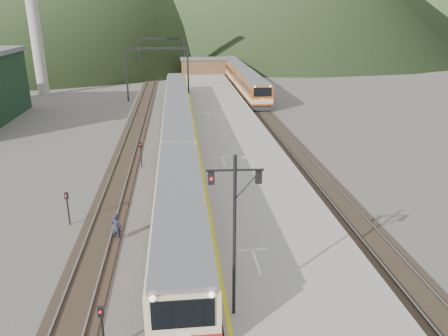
{
  "coord_description": "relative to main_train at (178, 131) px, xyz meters",
  "views": [
    {
      "loc": [
        0.09,
        -13.15,
        13.14
      ],
      "look_at": [
        3.36,
        17.54,
        2.0
      ],
      "focal_mm": 35.0,
      "sensor_mm": 36.0,
      "label": 1
    }
  ],
  "objects": [
    {
      "name": "second_train",
      "position": [
        11.5,
        36.13,
        0.1
      ],
      "size": [
        2.99,
        40.71,
        3.65
      ],
      "color": "#AA4910",
      "rests_on": "track_second"
    },
    {
      "name": "short_signal_a",
      "position": [
        -3.21,
        -27.5,
        -0.49
      ],
      "size": [
        0.23,
        0.17,
        2.27
      ],
      "color": "black",
      "rests_on": "ground"
    },
    {
      "name": "station_shed",
      "position": [
        5.6,
        49.07,
        0.62
      ],
      "size": [
        9.4,
        4.4,
        3.1
      ],
      "color": "brown",
      "rests_on": "platform"
    },
    {
      "name": "platform",
      "position": [
        5.6,
        9.07,
        -1.45
      ],
      "size": [
        8.0,
        100.0,
        1.0
      ],
      "primitive_type": "cube",
      "color": "gray",
      "rests_on": "ground"
    },
    {
      "name": "signal_mast",
      "position": [
        2.14,
        -26.8,
        3.37
      ],
      "size": [
        2.2,
        0.29,
        7.09
      ],
      "color": "black",
      "rests_on": "platform"
    },
    {
      "name": "main_train",
      "position": [
        0.0,
        0.0,
        0.0
      ],
      "size": [
        2.82,
        57.92,
        3.44
      ],
      "color": "beige",
      "rests_on": "track_main"
    },
    {
      "name": "gantry_near",
      "position": [
        -2.85,
        26.07,
        3.63
      ],
      "size": [
        9.55,
        0.25,
        8.0
      ],
      "color": "black",
      "rests_on": "ground"
    },
    {
      "name": "gantry_far",
      "position": [
        -2.85,
        51.07,
        3.63
      ],
      "size": [
        9.55,
        0.25,
        8.0
      ],
      "color": "black",
      "rests_on": "ground"
    },
    {
      "name": "short_signal_b",
      "position": [
        -3.33,
        -4.81,
        -0.49
      ],
      "size": [
        0.26,
        0.22,
        2.27
      ],
      "color": "black",
      "rests_on": "ground"
    },
    {
      "name": "track_second",
      "position": [
        11.5,
        11.07,
        -1.88
      ],
      "size": [
        2.6,
        200.0,
        0.23
      ],
      "color": "black",
      "rests_on": "ground"
    },
    {
      "name": "track_far",
      "position": [
        -5.0,
        11.07,
        -1.88
      ],
      "size": [
        2.6,
        200.0,
        0.23
      ],
      "color": "black",
      "rests_on": "ground"
    },
    {
      "name": "worker",
      "position": [
        -3.89,
        -17.97,
        -1.1
      ],
      "size": [
        0.71,
        0.57,
        1.71
      ],
      "primitive_type": "imported",
      "rotation": [
        0.0,
        0.0,
        2.86
      ],
      "color": "#212432",
      "rests_on": "ground"
    },
    {
      "name": "short_signal_c",
      "position": [
        -7.2,
        -15.65,
        -0.49
      ],
      "size": [
        0.25,
        0.2,
        2.27
      ],
      "color": "black",
      "rests_on": "ground"
    },
    {
      "name": "track_main",
      "position": [
        0.0,
        11.07,
        -1.88
      ],
      "size": [
        2.6,
        200.0,
        0.23
      ],
      "color": "black",
      "rests_on": "ground"
    }
  ]
}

